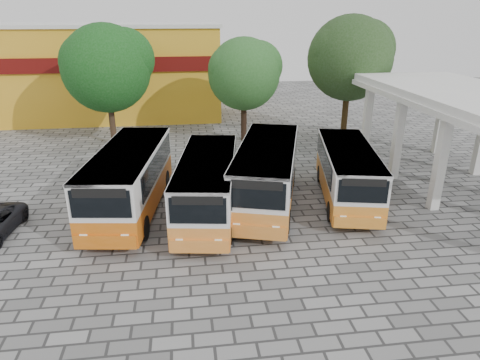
{
  "coord_description": "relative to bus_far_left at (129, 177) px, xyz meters",
  "views": [
    {
      "loc": [
        -4.32,
        -16.2,
        9.16
      ],
      "look_at": [
        -1.72,
        3.2,
        1.5
      ],
      "focal_mm": 32.0,
      "sensor_mm": 36.0,
      "label": 1
    }
  ],
  "objects": [
    {
      "name": "bus_far_right",
      "position": [
        10.91,
        -0.08,
        -0.19
      ],
      "size": [
        3.95,
        8.21,
        2.82
      ],
      "rotation": [
        0.0,
        0.0,
        -0.21
      ],
      "color": "orange",
      "rests_on": "ground"
    },
    {
      "name": "tree_middle",
      "position": [
        7.31,
        11.87,
        3.36
      ],
      "size": [
        5.53,
        5.26,
        7.65
      ],
      "color": "black",
      "rests_on": "ground"
    },
    {
      "name": "tree_left",
      "position": [
        -2.45,
        12.24,
        3.91
      ],
      "size": [
        6.5,
        6.19,
        8.62
      ],
      "color": "#422E1F",
      "rests_on": "ground"
    },
    {
      "name": "ground",
      "position": [
        7.05,
        -3.5,
        -1.82
      ],
      "size": [
        90.0,
        90.0,
        0.0
      ],
      "primitive_type": "plane",
      "color": "#5E5E5E",
      "rests_on": "ground"
    },
    {
      "name": "bus_centre_left",
      "position": [
        3.69,
        -1.04,
        -0.12
      ],
      "size": [
        3.66,
        8.44,
        2.93
      ],
      "rotation": [
        0.0,
        0.0,
        -0.15
      ],
      "color": "orange",
      "rests_on": "ground"
    },
    {
      "name": "tree_right",
      "position": [
        15.03,
        11.2,
        4.47
      ],
      "size": [
        6.45,
        6.15,
        9.17
      ],
      "color": "#3C2A13",
      "rests_on": "ground"
    },
    {
      "name": "shophouse_block",
      "position": [
        -3.95,
        22.48,
        2.34
      ],
      "size": [
        20.4,
        10.4,
        8.3
      ],
      "color": "gold",
      "rests_on": "ground"
    },
    {
      "name": "bus_far_left",
      "position": [
        0.0,
        0.0,
        0.0
      ],
      "size": [
        3.8,
        9.02,
        3.14
      ],
      "rotation": [
        0.0,
        0.0,
        -0.14
      ],
      "color": "#CA5E0E",
      "rests_on": "ground"
    },
    {
      "name": "bus_centre_right",
      "position": [
        6.7,
        -0.12,
        0.0
      ],
      "size": [
        5.02,
        9.27,
        3.15
      ],
      "rotation": [
        0.0,
        0.0,
        -0.29
      ],
      "color": "orange",
      "rests_on": "ground"
    },
    {
      "name": "terminal_shelter",
      "position": [
        17.55,
        0.5,
        3.09
      ],
      "size": [
        6.8,
        15.8,
        5.4
      ],
      "color": "silver",
      "rests_on": "ground"
    }
  ]
}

